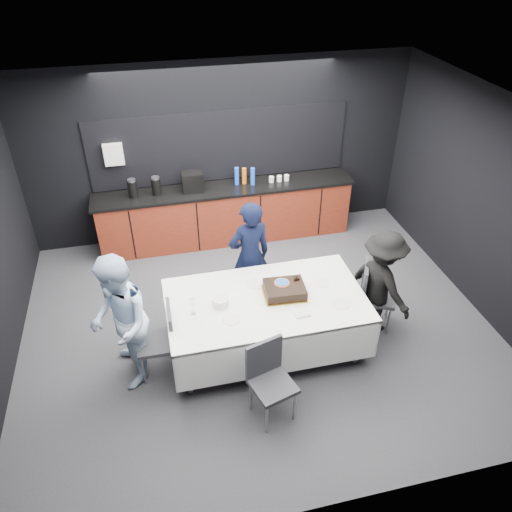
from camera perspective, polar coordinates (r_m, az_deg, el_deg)
The scene contains 18 objects.
ground at distance 6.64m, azimuth 0.20°, elevation -7.93°, with size 6.00×6.00×0.00m, color #3D3D41.
room_shell at distance 5.54m, azimuth 0.24°, elevation 6.28°, with size 6.04×5.04×2.82m.
kitchenette at distance 8.08m, azimuth -3.59°, elevation 5.41°, with size 4.10×0.64×2.05m.
party_table at distance 5.92m, azimuth 1.12°, elevation -5.95°, with size 2.32×1.32×0.78m.
cake_assembly at distance 5.87m, azimuth 3.30°, elevation -3.87°, with size 0.53×0.44×0.16m.
plate_stack at distance 5.73m, azimuth -4.09°, elevation -5.20°, with size 0.19×0.19×0.10m, color white.
loose_plate_near at distance 5.57m, azimuth -2.84°, elevation -7.21°, with size 0.21×0.21×0.01m, color white.
loose_plate_right_a at distance 6.11m, azimuth 7.45°, elevation -3.08°, with size 0.18×0.18×0.01m, color white.
loose_plate_right_b at distance 5.84m, azimuth 9.68°, elevation -5.36°, with size 0.21×0.21×0.01m, color white.
loose_plate_far at distance 6.05m, azimuth -0.09°, elevation -3.17°, with size 0.21×0.21×0.01m, color white.
fork_pile at distance 5.64m, azimuth 5.31°, elevation -6.61°, with size 0.17×0.11×0.03m, color white.
champagne_flute at distance 5.58m, azimuth -7.30°, elevation -5.33°, with size 0.06×0.06×0.22m.
chair_left at distance 5.82m, azimuth -10.67°, elevation -9.02°, with size 0.43×0.43×0.92m.
chair_right at distance 6.50m, azimuth 13.10°, elevation -3.91°, with size 0.56×0.56×0.92m.
chair_near at distance 5.33m, azimuth 1.50°, elevation -13.45°, with size 0.52×0.52×0.92m.
person_center at distance 6.49m, azimuth -0.73°, elevation -0.04°, with size 0.58×0.38×1.59m, color black.
person_left at distance 5.64m, azimuth -15.27°, elevation -7.41°, with size 0.81×0.63×1.66m, color silver.
person_right at distance 6.36m, azimuth 14.11°, elevation -2.98°, with size 0.93×0.53×1.44m, color black.
Camera 1 is at (-1.14, -4.73, 4.52)m, focal length 35.00 mm.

